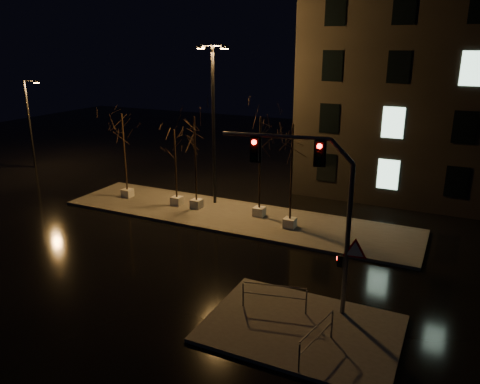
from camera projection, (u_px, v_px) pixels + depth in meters
The scene contains 13 objects.
ground at pixel (181, 256), 23.37m from camera, with size 90.00×90.00×0.00m, color black.
median at pixel (234, 216), 28.50m from camera, with size 22.00×5.00×0.15m, color #47453F.
sidewalk_corner at pixel (301, 329), 17.24m from camera, with size 7.00×5.00×0.15m, color #47453F.
tree_0 at pixel (123, 133), 30.57m from camera, with size 1.80×1.80×5.82m.
tree_1 at pixel (175, 147), 29.16m from camera, with size 1.80×1.80×5.03m.
tree_2 at pixel (195, 138), 28.40m from camera, with size 1.80×1.80×5.97m.
tree_3 at pixel (260, 140), 26.96m from camera, with size 1.80×1.80×6.17m.
tree_4 at pixel (292, 148), 25.19m from camera, with size 1.80×1.80×6.08m.
traffic_signal_mast at pixel (319, 200), 17.07m from camera, with size 5.56×0.92×6.85m.
streetlight_main at pixel (213, 115), 29.03m from camera, with size 2.46×0.89×9.93m.
streetlight_far at pixel (30, 120), 39.01m from camera, with size 1.42×0.57×7.32m.
guard_rail_a at pixel (274, 294), 18.11m from camera, with size 2.48×0.59×1.09m.
guard_rail_b at pixel (317, 335), 15.51m from camera, with size 0.50×2.31×1.11m.
Camera 1 is at (11.91, -17.93, 10.08)m, focal length 35.00 mm.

